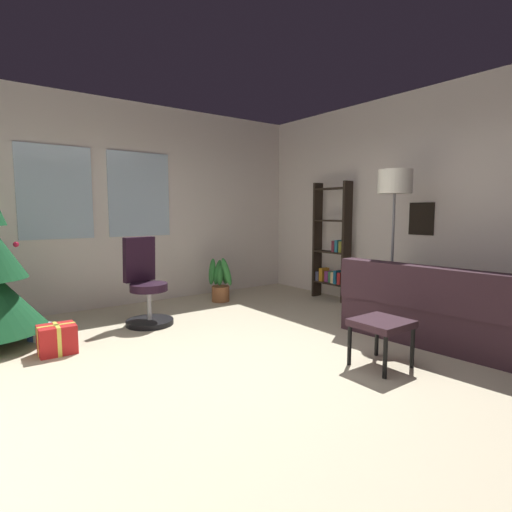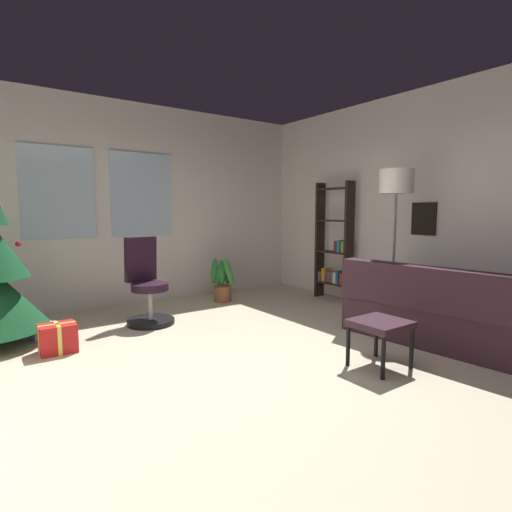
{
  "view_description": "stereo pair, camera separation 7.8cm",
  "coord_description": "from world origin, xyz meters",
  "px_view_note": "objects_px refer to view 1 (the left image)",
  "views": [
    {
      "loc": [
        -2.06,
        -2.75,
        1.36
      ],
      "look_at": [
        0.55,
        0.73,
        0.87
      ],
      "focal_mm": 28.44,
      "sensor_mm": 36.0,
      "label": 1
    },
    {
      "loc": [
        -1.99,
        -2.8,
        1.36
      ],
      "look_at": [
        0.55,
        0.73,
        0.87
      ],
      "focal_mm": 28.44,
      "sensor_mm": 36.0,
      "label": 2
    }
  ],
  "objects_px": {
    "bookshelf": "(332,249)",
    "gift_box_blue": "(43,332)",
    "gift_box_gold": "(16,321)",
    "footstool": "(381,326)",
    "potted_plant": "(220,282)",
    "office_chair": "(146,291)",
    "floor_lamp": "(395,191)",
    "gift_box_red": "(57,339)",
    "couch": "(465,316)"
  },
  "relations": [
    {
      "from": "couch",
      "to": "office_chair",
      "type": "relative_size",
      "value": 2.01
    },
    {
      "from": "potted_plant",
      "to": "office_chair",
      "type": "bearing_deg",
      "value": -158.55
    },
    {
      "from": "gift_box_gold",
      "to": "potted_plant",
      "type": "distance_m",
      "value": 2.7
    },
    {
      "from": "office_chair",
      "to": "floor_lamp",
      "type": "xyz_separation_m",
      "value": [
        2.39,
        -1.74,
        1.19
      ]
    },
    {
      "from": "couch",
      "to": "floor_lamp",
      "type": "height_order",
      "value": "floor_lamp"
    },
    {
      "from": "bookshelf",
      "to": "footstool",
      "type": "bearing_deg",
      "value": -128.2
    },
    {
      "from": "office_chair",
      "to": "gift_box_gold",
      "type": "bearing_deg",
      "value": 156.5
    },
    {
      "from": "bookshelf",
      "to": "gift_box_blue",
      "type": "bearing_deg",
      "value": 173.89
    },
    {
      "from": "office_chair",
      "to": "bookshelf",
      "type": "xyz_separation_m",
      "value": [
        2.81,
        -0.38,
        0.38
      ]
    },
    {
      "from": "footstool",
      "to": "potted_plant",
      "type": "xyz_separation_m",
      "value": [
        0.26,
        3.07,
        -0.08
      ]
    },
    {
      "from": "gift_box_gold",
      "to": "gift_box_blue",
      "type": "relative_size",
      "value": 1.17
    },
    {
      "from": "couch",
      "to": "gift_box_red",
      "type": "xyz_separation_m",
      "value": [
        -3.46,
        2.17,
        -0.14
      ]
    },
    {
      "from": "gift_box_gold",
      "to": "potted_plant",
      "type": "bearing_deg",
      "value": -0.61
    },
    {
      "from": "floor_lamp",
      "to": "gift_box_blue",
      "type": "bearing_deg",
      "value": 153.21
    },
    {
      "from": "gift_box_red",
      "to": "gift_box_blue",
      "type": "height_order",
      "value": "gift_box_red"
    },
    {
      "from": "footstool",
      "to": "bookshelf",
      "type": "relative_size",
      "value": 0.25
    },
    {
      "from": "footstool",
      "to": "office_chair",
      "type": "distance_m",
      "value": 2.76
    },
    {
      "from": "office_chair",
      "to": "potted_plant",
      "type": "relative_size",
      "value": 1.52
    },
    {
      "from": "gift_box_blue",
      "to": "bookshelf",
      "type": "relative_size",
      "value": 0.17
    },
    {
      "from": "gift_box_red",
      "to": "floor_lamp",
      "type": "height_order",
      "value": "floor_lamp"
    },
    {
      "from": "gift_box_red",
      "to": "potted_plant",
      "type": "height_order",
      "value": "potted_plant"
    },
    {
      "from": "footstool",
      "to": "couch",
      "type": "bearing_deg",
      "value": -5.35
    },
    {
      "from": "couch",
      "to": "bookshelf",
      "type": "relative_size",
      "value": 1.18
    },
    {
      "from": "office_chair",
      "to": "floor_lamp",
      "type": "relative_size",
      "value": 0.57
    },
    {
      "from": "couch",
      "to": "gift_box_red",
      "type": "bearing_deg",
      "value": 147.89
    },
    {
      "from": "potted_plant",
      "to": "couch",
      "type": "bearing_deg",
      "value": -72.69
    },
    {
      "from": "gift_box_blue",
      "to": "bookshelf",
      "type": "height_order",
      "value": "bookshelf"
    },
    {
      "from": "bookshelf",
      "to": "floor_lamp",
      "type": "bearing_deg",
      "value": -107.23
    },
    {
      "from": "bookshelf",
      "to": "potted_plant",
      "type": "relative_size",
      "value": 2.6
    },
    {
      "from": "floor_lamp",
      "to": "office_chair",
      "type": "bearing_deg",
      "value": 144.04
    },
    {
      "from": "floor_lamp",
      "to": "potted_plant",
      "type": "relative_size",
      "value": 2.67
    },
    {
      "from": "potted_plant",
      "to": "gift_box_gold",
      "type": "bearing_deg",
      "value": 179.39
    },
    {
      "from": "office_chair",
      "to": "bookshelf",
      "type": "bearing_deg",
      "value": -7.72
    },
    {
      "from": "gift_box_red",
      "to": "gift_box_blue",
      "type": "distance_m",
      "value": 0.52
    },
    {
      "from": "couch",
      "to": "floor_lamp",
      "type": "xyz_separation_m",
      "value": [
        0.02,
        0.91,
        1.31
      ]
    },
    {
      "from": "gift_box_red",
      "to": "floor_lamp",
      "type": "relative_size",
      "value": 0.18
    },
    {
      "from": "gift_box_red",
      "to": "footstool",
      "type": "bearing_deg",
      "value": -42.9
    },
    {
      "from": "gift_box_gold",
      "to": "office_chair",
      "type": "xyz_separation_m",
      "value": [
        1.31,
        -0.57,
        0.29
      ]
    },
    {
      "from": "gift_box_red",
      "to": "potted_plant",
      "type": "xyz_separation_m",
      "value": [
        2.46,
        1.02,
        0.14
      ]
    },
    {
      "from": "gift_box_blue",
      "to": "office_chair",
      "type": "distance_m",
      "value": 1.17
    },
    {
      "from": "gift_box_gold",
      "to": "floor_lamp",
      "type": "xyz_separation_m",
      "value": [
        3.71,
        -2.31,
        1.47
      ]
    },
    {
      "from": "gift_box_red",
      "to": "office_chair",
      "type": "distance_m",
      "value": 1.21
    },
    {
      "from": "gift_box_gold",
      "to": "gift_box_blue",
      "type": "height_order",
      "value": "gift_box_gold"
    },
    {
      "from": "footstool",
      "to": "gift_box_gold",
      "type": "height_order",
      "value": "footstool"
    },
    {
      "from": "couch",
      "to": "footstool",
      "type": "relative_size",
      "value": 4.7
    },
    {
      "from": "gift_box_blue",
      "to": "bookshelf",
      "type": "xyz_separation_m",
      "value": [
        3.94,
        -0.42,
        0.7
      ]
    },
    {
      "from": "couch",
      "to": "footstool",
      "type": "height_order",
      "value": "couch"
    },
    {
      "from": "gift_box_blue",
      "to": "floor_lamp",
      "type": "bearing_deg",
      "value": -26.79
    },
    {
      "from": "gift_box_blue",
      "to": "office_chair",
      "type": "xyz_separation_m",
      "value": [
        1.12,
        -0.04,
        0.32
      ]
    },
    {
      "from": "gift_box_red",
      "to": "bookshelf",
      "type": "distance_m",
      "value": 3.95
    }
  ]
}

